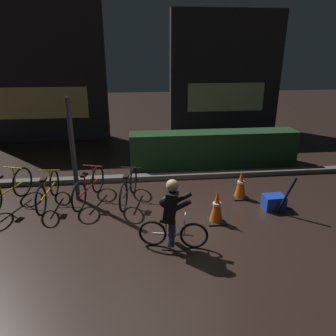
{
  "coord_description": "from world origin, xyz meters",
  "views": [
    {
      "loc": [
        -0.46,
        -5.39,
        3.18
      ],
      "look_at": [
        0.2,
        0.6,
        0.9
      ],
      "focal_mm": 33.61,
      "sensor_mm": 36.0,
      "label": 1
    }
  ],
  "objects_px": {
    "parked_bike_left_mid": "(48,191)",
    "traffic_cone_near": "(217,207)",
    "traffic_cone_far": "(241,185)",
    "parked_bike_center_left": "(89,187)",
    "cyclist": "(172,213)",
    "blue_crate": "(274,202)",
    "closed_umbrella": "(286,196)",
    "street_post": "(73,151)",
    "parked_bike_center_right": "(129,188)",
    "parked_bike_leftmost": "(7,191)"
  },
  "relations": [
    {
      "from": "parked_bike_center_right",
      "to": "traffic_cone_far",
      "type": "distance_m",
      "value": 2.52
    },
    {
      "from": "parked_bike_leftmost",
      "to": "cyclist",
      "type": "xyz_separation_m",
      "value": [
        3.31,
        -1.86,
        0.27
      ]
    },
    {
      "from": "parked_bike_center_left",
      "to": "closed_umbrella",
      "type": "height_order",
      "value": "closed_umbrella"
    },
    {
      "from": "parked_bike_center_right",
      "to": "parked_bike_center_left",
      "type": "bearing_deg",
      "value": 95.71
    },
    {
      "from": "parked_bike_leftmost",
      "to": "blue_crate",
      "type": "relative_size",
      "value": 3.72
    },
    {
      "from": "blue_crate",
      "to": "cyclist",
      "type": "height_order",
      "value": "cyclist"
    },
    {
      "from": "parked_bike_left_mid",
      "to": "closed_umbrella",
      "type": "height_order",
      "value": "closed_umbrella"
    },
    {
      "from": "parked_bike_center_left",
      "to": "traffic_cone_far",
      "type": "xyz_separation_m",
      "value": [
        3.39,
        -0.2,
        -0.02
      ]
    },
    {
      "from": "parked_bike_left_mid",
      "to": "traffic_cone_near",
      "type": "bearing_deg",
      "value": -104.3
    },
    {
      "from": "street_post",
      "to": "parked_bike_center_left",
      "type": "bearing_deg",
      "value": -19.72
    },
    {
      "from": "traffic_cone_near",
      "to": "closed_umbrella",
      "type": "relative_size",
      "value": 0.79
    },
    {
      "from": "parked_bike_leftmost",
      "to": "traffic_cone_far",
      "type": "distance_m",
      "value": 5.1
    },
    {
      "from": "parked_bike_left_mid",
      "to": "parked_bike_center_left",
      "type": "xyz_separation_m",
      "value": [
        0.86,
        0.08,
        0.01
      ]
    },
    {
      "from": "cyclist",
      "to": "closed_umbrella",
      "type": "distance_m",
      "value": 2.6
    },
    {
      "from": "parked_bike_center_left",
      "to": "closed_umbrella",
      "type": "relative_size",
      "value": 1.83
    },
    {
      "from": "cyclist",
      "to": "blue_crate",
      "type": "bearing_deg",
      "value": 37.65
    },
    {
      "from": "traffic_cone_near",
      "to": "parked_bike_left_mid",
      "type": "bearing_deg",
      "value": 161.87
    },
    {
      "from": "parked_bike_left_mid",
      "to": "traffic_cone_near",
      "type": "height_order",
      "value": "parked_bike_left_mid"
    },
    {
      "from": "cyclist",
      "to": "traffic_cone_near",
      "type": "bearing_deg",
      "value": 48.34
    },
    {
      "from": "parked_bike_left_mid",
      "to": "blue_crate",
      "type": "distance_m",
      "value": 4.84
    },
    {
      "from": "traffic_cone_far",
      "to": "blue_crate",
      "type": "bearing_deg",
      "value": -48.23
    },
    {
      "from": "parked_bike_left_mid",
      "to": "parked_bike_center_left",
      "type": "height_order",
      "value": "parked_bike_center_left"
    },
    {
      "from": "blue_crate",
      "to": "closed_umbrella",
      "type": "relative_size",
      "value": 0.52
    },
    {
      "from": "parked_bike_center_right",
      "to": "traffic_cone_far",
      "type": "relative_size",
      "value": 2.32
    },
    {
      "from": "traffic_cone_far",
      "to": "parked_bike_center_right",
      "type": "bearing_deg",
      "value": 177.93
    },
    {
      "from": "parked_bike_center_right",
      "to": "cyclist",
      "type": "distance_m",
      "value": 1.97
    },
    {
      "from": "parked_bike_leftmost",
      "to": "traffic_cone_near",
      "type": "xyz_separation_m",
      "value": [
        4.28,
        -1.15,
        -0.03
      ]
    },
    {
      "from": "parked_bike_left_mid",
      "to": "parked_bike_center_right",
      "type": "height_order",
      "value": "parked_bike_center_right"
    },
    {
      "from": "traffic_cone_near",
      "to": "blue_crate",
      "type": "xyz_separation_m",
      "value": [
        1.35,
        0.4,
        -0.18
      ]
    },
    {
      "from": "traffic_cone_far",
      "to": "closed_umbrella",
      "type": "relative_size",
      "value": 0.77
    },
    {
      "from": "parked_bike_center_left",
      "to": "traffic_cone_far",
      "type": "height_order",
      "value": "parked_bike_center_left"
    },
    {
      "from": "parked_bike_leftmost",
      "to": "parked_bike_left_mid",
      "type": "xyz_separation_m",
      "value": [
        0.84,
        -0.02,
        -0.03
      ]
    },
    {
      "from": "parked_bike_left_mid",
      "to": "cyclist",
      "type": "distance_m",
      "value": 3.09
    },
    {
      "from": "street_post",
      "to": "parked_bike_center_right",
      "type": "bearing_deg",
      "value": -10.49
    },
    {
      "from": "parked_bike_center_right",
      "to": "traffic_cone_near",
      "type": "distance_m",
      "value": 2.02
    },
    {
      "from": "parked_bike_center_right",
      "to": "blue_crate",
      "type": "height_order",
      "value": "parked_bike_center_right"
    },
    {
      "from": "parked_bike_left_mid",
      "to": "traffic_cone_near",
      "type": "xyz_separation_m",
      "value": [
        3.43,
        -1.12,
        0.0
      ]
    },
    {
      "from": "street_post",
      "to": "parked_bike_left_mid",
      "type": "xyz_separation_m",
      "value": [
        -0.58,
        -0.18,
        -0.82
      ]
    },
    {
      "from": "parked_bike_left_mid",
      "to": "blue_crate",
      "type": "height_order",
      "value": "parked_bike_left_mid"
    },
    {
      "from": "traffic_cone_near",
      "to": "traffic_cone_far",
      "type": "bearing_deg",
      "value": 50.69
    },
    {
      "from": "parked_bike_leftmost",
      "to": "closed_umbrella",
      "type": "bearing_deg",
      "value": -81.39
    },
    {
      "from": "traffic_cone_far",
      "to": "cyclist",
      "type": "relative_size",
      "value": 0.53
    },
    {
      "from": "closed_umbrella",
      "to": "blue_crate",
      "type": "bearing_deg",
      "value": 134.78
    },
    {
      "from": "parked_bike_center_right",
      "to": "traffic_cone_far",
      "type": "bearing_deg",
      "value": -78.93
    },
    {
      "from": "closed_umbrella",
      "to": "parked_bike_left_mid",
      "type": "bearing_deg",
      "value": -173.55
    },
    {
      "from": "traffic_cone_far",
      "to": "parked_bike_center_left",
      "type": "bearing_deg",
      "value": 176.54
    },
    {
      "from": "traffic_cone_far",
      "to": "closed_umbrella",
      "type": "height_order",
      "value": "closed_umbrella"
    },
    {
      "from": "traffic_cone_near",
      "to": "cyclist",
      "type": "height_order",
      "value": "cyclist"
    },
    {
      "from": "parked_bike_center_right",
      "to": "cyclist",
      "type": "height_order",
      "value": "cyclist"
    },
    {
      "from": "parked_bike_leftmost",
      "to": "closed_umbrella",
      "type": "height_order",
      "value": "closed_umbrella"
    }
  ]
}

